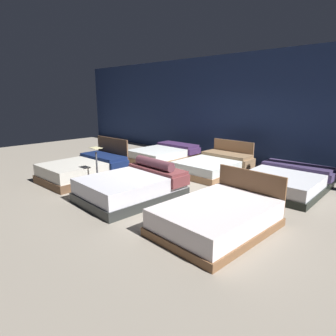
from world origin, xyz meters
TOP-DOWN VIEW (x-y plane):
  - ground_plane at (0.00, 0.00)m, footprint 18.00×18.00m
  - showroom_back_wall at (0.00, 3.19)m, footprint 18.00×0.06m
  - bed_0 at (-2.11, -1.57)m, footprint 1.57×2.11m
  - bed_1 at (-0.03, -1.59)m, footprint 1.61×2.15m
  - bed_2 at (2.17, -1.55)m, footprint 1.52×2.10m
  - bed_3 at (-2.14, 1.45)m, footprint 1.62×2.19m
  - bed_4 at (-0.02, 1.42)m, footprint 1.61×2.17m
  - bed_5 at (2.10, 1.33)m, footprint 1.78×2.22m
  - price_sign at (-1.07, -1.82)m, footprint 0.28×0.24m

SIDE VIEW (x-z plane):
  - ground_plane at x=0.00m, z-range -0.02..0.00m
  - bed_4 at x=-0.02m, z-range -0.20..0.64m
  - bed_5 at x=2.10m, z-range -0.03..0.47m
  - bed_2 at x=2.17m, z-range -0.20..0.66m
  - bed_3 at x=-2.14m, z-range -0.03..0.49m
  - bed_0 at x=-2.11m, z-range -0.24..0.78m
  - bed_1 at x=-0.03m, z-range -0.12..0.67m
  - price_sign at x=-1.07m, z-range -0.12..0.91m
  - showroom_back_wall at x=0.00m, z-range 0.00..3.50m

